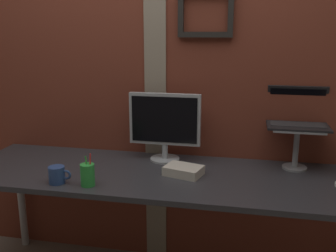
% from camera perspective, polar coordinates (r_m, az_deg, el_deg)
% --- Properties ---
extents(brick_wall_back, '(3.51, 0.16, 2.42)m').
position_cam_1_polar(brick_wall_back, '(2.51, -1.88, 6.66)').
color(brick_wall_back, brown).
rests_on(brick_wall_back, ground_plane).
extents(desk, '(2.33, 0.70, 0.74)m').
position_cam_1_polar(desk, '(2.23, -0.52, -8.45)').
color(desk, '#333338').
rests_on(desk, ground_plane).
extents(monitor, '(0.43, 0.18, 0.42)m').
position_cam_1_polar(monitor, '(2.35, -0.48, 0.52)').
color(monitor, '#ADB2B7').
rests_on(monitor, desk).
extents(laptop_stand, '(0.28, 0.22, 0.25)m').
position_cam_1_polar(laptop_stand, '(2.34, 18.28, -2.12)').
color(laptop_stand, gray).
rests_on(laptop_stand, desk).
extents(laptop, '(0.34, 0.29, 0.22)m').
position_cam_1_polar(laptop, '(2.38, 18.36, 1.67)').
color(laptop, black).
rests_on(laptop, laptop_stand).
extents(pen_cup, '(0.07, 0.07, 0.17)m').
position_cam_1_polar(pen_cup, '(2.06, -11.67, -6.99)').
color(pen_cup, green).
rests_on(pen_cup, desk).
extents(coffee_mug, '(0.12, 0.08, 0.09)m').
position_cam_1_polar(coffee_mug, '(2.14, -15.89, -6.88)').
color(coffee_mug, '#2D4C8C').
rests_on(coffee_mug, desk).
extents(paper_clutter_stack, '(0.23, 0.19, 0.05)m').
position_cam_1_polar(paper_clutter_stack, '(2.18, 2.28, -6.53)').
color(paper_clutter_stack, silver).
rests_on(paper_clutter_stack, desk).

